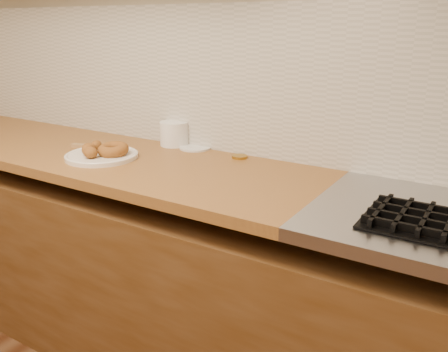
{
  "coord_description": "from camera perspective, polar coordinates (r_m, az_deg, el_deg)",
  "views": [
    {
      "loc": [
        0.99,
        0.31,
        1.42
      ],
      "look_at": [
        0.18,
        1.61,
        0.93
      ],
      "focal_mm": 38.0,
      "sensor_mm": 36.0,
      "label": 1
    }
  ],
  "objects": [
    {
      "name": "tub_lid",
      "position": [
        2.08,
        -3.47,
        3.43
      ],
      "size": [
        0.15,
        0.15,
        0.01
      ],
      "primitive_type": "cylinder",
      "rotation": [
        0.0,
        0.0,
        0.1
      ],
      "color": "silver",
      "rests_on": "butcher_block"
    },
    {
      "name": "butcher_block",
      "position": [
        2.21,
        -17.52,
        2.84
      ],
      "size": [
        2.3,
        0.62,
        0.04
      ],
      "primitive_type": "cube",
      "color": "olive",
      "rests_on": "base_cabinet"
    },
    {
      "name": "fried_dough_chunks",
      "position": [
        1.99,
        -15.77,
        3.12
      ],
      "size": [
        0.15,
        0.18,
        0.05
      ],
      "color": "brown",
      "rests_on": "donut_plate"
    },
    {
      "name": "ring_donut",
      "position": [
        1.96,
        -13.19,
        3.13
      ],
      "size": [
        0.15,
        0.15,
        0.06
      ],
      "primitive_type": "torus",
      "rotation": [
        0.1,
        0.0,
        0.2
      ],
      "color": "brown",
      "rests_on": "donut_plate"
    },
    {
      "name": "donut_plate",
      "position": [
        1.99,
        -14.49,
        2.36
      ],
      "size": [
        0.29,
        0.29,
        0.02
      ],
      "primitive_type": "cylinder",
      "color": "silver",
      "rests_on": "butcher_block"
    },
    {
      "name": "backsplash",
      "position": [
        1.96,
        1.32,
        11.36
      ],
      "size": [
        3.6,
        0.02,
        0.6
      ],
      "primitive_type": "cube",
      "color": "#BBB6AA",
      "rests_on": "wall_back"
    },
    {
      "name": "base_cabinet",
      "position": [
        1.99,
        -3.36,
        -13.53
      ],
      "size": [
        3.6,
        0.6,
        0.77
      ],
      "primitive_type": "cube",
      "color": "brown",
      "rests_on": "floor"
    },
    {
      "name": "plastic_tub",
      "position": [
        2.14,
        -6.0,
        5.11
      ],
      "size": [
        0.16,
        0.16,
        0.11
      ],
      "primitive_type": "cylinder",
      "rotation": [
        0.0,
        0.0,
        -0.36
      ],
      "color": "white",
      "rests_on": "butcher_block"
    },
    {
      "name": "brass_jar_lid",
      "position": [
        1.93,
        1.9,
        2.33
      ],
      "size": [
        0.08,
        0.08,
        0.01
      ],
      "primitive_type": "cylinder",
      "rotation": [
        0.0,
        0.0,
        -0.23
      ],
      "color": "#A9842B",
      "rests_on": "butcher_block"
    },
    {
      "name": "wall_back",
      "position": [
        1.96,
        1.54,
        15.75
      ],
      "size": [
        4.0,
        0.02,
        2.7
      ],
      "primitive_type": "cube",
      "color": "tan",
      "rests_on": "ground"
    },
    {
      "name": "wooden_utensil",
      "position": [
        2.16,
        -15.6,
        3.43
      ],
      "size": [
        0.19,
        0.08,
        0.02
      ],
      "primitive_type": "cube",
      "rotation": [
        0.0,
        0.0,
        0.3
      ],
      "color": "#977246",
      "rests_on": "butcher_block"
    }
  ]
}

